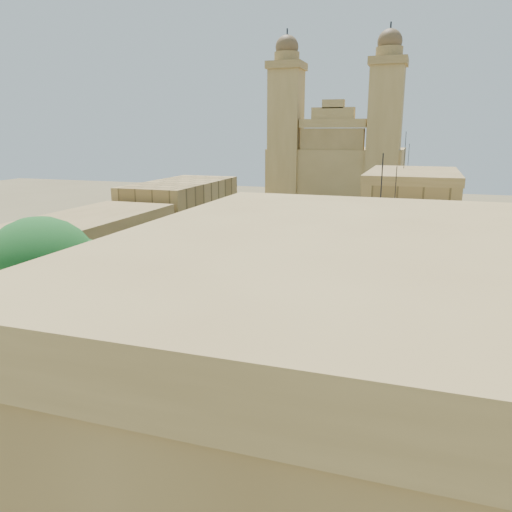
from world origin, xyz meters
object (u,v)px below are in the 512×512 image
Objects in this scene: street_tree_c at (209,241)px; car_blue_b at (301,236)px; olive_pickup at (290,306)px; bus_red_east at (263,315)px; car_blue_a at (206,296)px; bus_cream_east at (307,293)px; pedestrian_c at (312,316)px; car_white_a at (247,274)px; pedestrian_a at (315,378)px; bus_green_north at (56,370)px; car_cream at (287,290)px; red_truck at (163,339)px; street_tree_d at (240,224)px; street_tree_b at (167,261)px; ficus_tree at (44,279)px; church at (336,171)px; car_dkblue at (253,256)px; streetlamp at (125,488)px; street_tree_a at (104,295)px; car_white_b at (321,258)px.

street_tree_c reaches higher than car_blue_b.
olive_pickup reaches higher than car_blue_b.
car_blue_a is (-7.68, 4.65, -0.55)m from bus_red_east.
bus_cream_east is 5.54m from pedestrian_c.
pedestrian_a reaches higher than car_white_a.
car_cream is at bearing 64.02° from bus_green_north.
red_truck is 0.81× the size of bus_green_north.
street_tree_d reaches higher than red_truck.
street_tree_d is 47.17m from bus_green_north.
street_tree_b is 16.62m from bus_cream_east.
bus_cream_east reaches higher than olive_pickup.
red_truck is at bearing 20.60° from ficus_tree.
church is 8.75× the size of car_dkblue.
red_truck is at bearing 70.16° from bus_cream_east.
bus_red_east is 2.10× the size of car_dkblue.
car_dkblue is (1.91, 37.60, -0.60)m from bus_green_north.
streetlamp is 1.92× the size of olive_pickup.
bus_red_east is (5.37, 8.87, -0.51)m from red_truck.
bus_cream_east is 2.64× the size of car_blue_b.
car_blue_a is (-2.31, 13.53, -1.05)m from red_truck.
car_blue_a is (6.32, -27.45, -2.56)m from street_tree_d.
street_tree_a reaches higher than car_white_b.
bus_red_east reaches higher than car_blue_b.
street_tree_a is 0.95× the size of street_tree_c.
car_blue_b is (-5.54, 38.49, -0.64)m from bus_red_east.
church reaches higher than street_tree_c.
bus_green_north is at bearing 45.89° from car_cream.
bus_green_north is at bearing -84.29° from street_tree_c.
olive_pickup reaches higher than car_blue_a.
bus_red_east is 5.17× the size of pedestrian_c.
ficus_tree is at bearing -133.01° from olive_pickup.
church is 24.02× the size of pedestrian_a.
pedestrian_c is at bearing -59.01° from street_tree_d.
bus_cream_east reaches higher than bus_green_north.
pedestrian_a is at bearing -15.09° from street_tree_a.
olive_pickup reaches higher than pedestrian_c.
car_white_b is at bearing -27.11° from street_tree_d.
ficus_tree is at bearing -74.35° from car_dkblue.
bus_green_north is 5.71× the size of pedestrian_a.
bus_green_north is at bearing -5.04° from pedestrian_a.
ficus_tree reaches higher than car_blue_b.
red_truck is at bearing 53.09° from car_cream.
pedestrian_c is at bearing -39.56° from olive_pickup.
bus_cream_east is at bearing 64.01° from red_truck.
red_truck reaches higher than bus_red_east.
pedestrian_c is (9.63, -36.51, 0.26)m from car_blue_b.
car_blue_a is at bearing 53.52° from street_tree_a.
car_blue_a is 21.62m from car_white_b.
ficus_tree reaches higher than bus_red_east.
street_tree_b is at bearing 116.21° from streetlamp.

